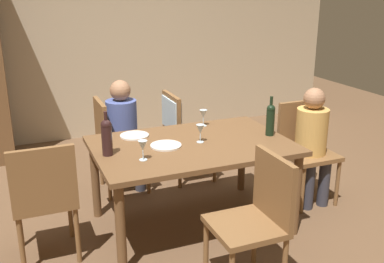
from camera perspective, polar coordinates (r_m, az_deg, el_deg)
name	(u,v)px	position (r m, az deg, el deg)	size (l,w,h in m)	color
ground_plane	(192,224)	(3.91, 0.00, -11.65)	(10.00, 10.00, 0.00)	brown
rear_room_partition	(112,33)	(6.03, -10.14, 12.25)	(6.40, 0.12, 2.70)	tan
dining_table	(192,153)	(3.63, 0.00, -2.74)	(1.57, 1.05, 0.73)	brown
chair_far_left	(114,139)	(4.36, -9.91, -0.97)	(0.44, 0.44, 0.92)	brown
chair_right_end	(304,144)	(4.29, 14.08, -1.58)	(0.44, 0.44, 0.92)	brown
chair_left_end	(44,195)	(3.36, -18.25, -7.61)	(0.44, 0.44, 0.92)	brown
chair_far_right	(179,125)	(4.52, -1.67, 0.81)	(0.46, 0.44, 0.92)	brown
chair_near	(258,214)	(2.98, 8.33, -10.28)	(0.44, 0.44, 0.92)	brown
person_woman_host	(125,127)	(4.35, -8.54, 0.54)	(0.34, 0.29, 1.10)	#33333D
person_man_bearded	(313,138)	(4.17, 15.08, -0.78)	(0.28, 0.33, 1.09)	#33333D
wine_bottle_tall_green	(270,119)	(3.81, 9.93, 1.62)	(0.07, 0.07, 0.34)	black
wine_bottle_dark_red	(107,136)	(3.36, -10.76, -0.60)	(0.08, 0.08, 0.34)	black
wine_glass_near_left	(143,146)	(3.25, -6.27, -1.87)	(0.07, 0.07, 0.15)	silver
wine_glass_centre	(203,115)	(4.02, 1.45, 2.17)	(0.07, 0.07, 0.15)	silver
wine_glass_near_right	(200,130)	(3.59, 1.08, 0.22)	(0.07, 0.07, 0.15)	silver
dinner_plate_host	(166,145)	(3.54, -3.33, -1.79)	(0.25, 0.25, 0.01)	silver
dinner_plate_guest_left	(134,136)	(3.79, -7.32, -0.51)	(0.24, 0.24, 0.01)	silver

